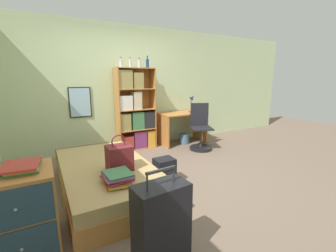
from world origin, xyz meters
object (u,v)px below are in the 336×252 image
bottle_blue (147,63)px  waste_bin (184,138)px  magazine_pile_on_dresser (21,167)px  bookcase (134,114)px  desk (182,122)px  bed (106,177)px  suitcase (161,226)px  dresser (21,212)px  backpack (165,171)px  book_stack_on_bed (118,178)px  handbag (119,157)px  desk_lamp (192,100)px  bottle_brown (130,64)px  bottle_clear (139,64)px  desk_chair (200,134)px  bottle_green (121,63)px

bottle_blue → waste_bin: bearing=-12.7°
magazine_pile_on_dresser → bookcase: (1.91, 2.27, 0.01)m
waste_bin → desk: bearing=106.8°
bed → suitcase: 1.51m
dresser → bookcase: bearing=49.7°
dresser → backpack: 1.79m
book_stack_on_bed → bottle_blue: size_ratio=1.58×
bookcase → bottle_blue: bottle_blue is taller
handbag → desk_lamp: 2.91m
desk → waste_bin: bearing=-73.2°
bottle_blue → backpack: (-0.57, -1.79, -1.63)m
suitcase → bottle_brown: (0.92, 3.09, 1.45)m
desk → book_stack_on_bed: bearing=-136.7°
bottle_clear → suitcase: bearing=-109.9°
bottle_brown → desk_chair: bottle_brown is taller
backpack → waste_bin: (1.40, 1.60, -0.07)m
suitcase → desk_chair: (2.19, 2.34, -0.03)m
magazine_pile_on_dresser → desk_lamp: bearing=32.8°
dresser → bottle_brown: 3.34m
bed → bottle_blue: size_ratio=8.46×
suitcase → dresser: (-0.99, 0.75, 0.01)m
bed → backpack: backpack is taller
book_stack_on_bed → bottle_blue: 2.93m
handbag → desk: size_ratio=0.42×
bed → suitcase: (0.07, -1.50, 0.17)m
backpack → bottle_brown: bearing=83.5°
bottle_blue → desk_lamp: bearing=-7.7°
book_stack_on_bed → dresser: (-0.90, -0.11, -0.07)m
waste_bin → bottle_blue: bearing=167.3°
magazine_pile_on_dresser → desk_lamp: size_ratio=0.85×
desk_chair → backpack: (-1.47, -1.08, -0.13)m
suitcase → bed: bearing=92.5°
bottle_brown → magazine_pile_on_dresser: bearing=-129.0°
bottle_clear → desk_chair: bottle_clear is taller
bookcase → backpack: (-0.25, -1.80, -0.58)m
magazine_pile_on_dresser → desk: 3.73m
suitcase → bookcase: (0.97, 3.06, 0.42)m
bottle_clear → waste_bin: bearing=-10.1°
bottle_blue → desk_chair: bottle_blue is taller
book_stack_on_bed → bottle_brown: (1.01, 2.23, 1.36)m
suitcase → dresser: bearing=142.7°
dresser → waste_bin: bearing=34.2°
bottle_brown → bottle_clear: bottle_brown is taller
bookcase → bottle_brown: bearing=148.0°
desk_lamp → backpack: bearing=-134.9°
backpack → waste_bin: bearing=48.8°
desk_chair → bottle_brown: bearing=149.5°
bottle_green → bottle_blue: size_ratio=0.79×
bed → handbag: (0.11, -0.30, 0.35)m
bottle_green → backpack: bottle_green is taller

